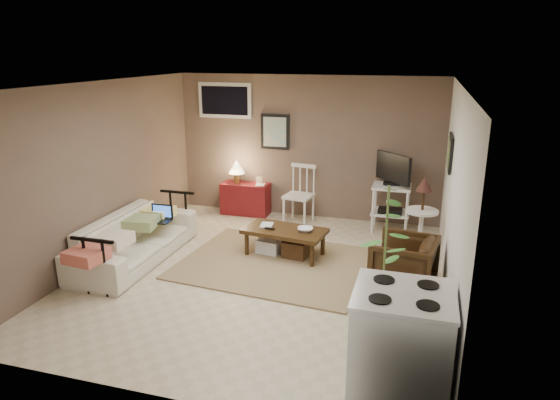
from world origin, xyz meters
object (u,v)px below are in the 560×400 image
(sofa, at_px, (134,231))
(side_table, at_px, (422,209))
(stove, at_px, (400,349))
(coffee_table, at_px, (284,240))
(potted_plant, at_px, (385,253))
(tv_stand, at_px, (392,191))
(armchair, at_px, (404,262))
(red_console, at_px, (245,196))
(spindle_chair, at_px, (299,196))

(sofa, xyz_separation_m, side_table, (3.74, 1.14, 0.31))
(sofa, xyz_separation_m, stove, (3.64, -1.98, 0.09))
(coffee_table, xyz_separation_m, sofa, (-1.93, -0.70, 0.18))
(coffee_table, bearing_deg, potted_plant, -45.30)
(tv_stand, distance_m, side_table, 1.13)
(side_table, distance_m, potted_plant, 1.97)
(armchair, distance_m, stove, 2.08)
(sofa, relative_size, potted_plant, 1.38)
(sofa, distance_m, potted_plant, 3.52)
(tv_stand, height_order, armchair, tv_stand)
(coffee_table, relative_size, armchair, 1.63)
(red_console, xyz_separation_m, spindle_chair, (1.02, -0.17, 0.12))
(sofa, xyz_separation_m, spindle_chair, (1.77, 2.16, 0.04))
(tv_stand, height_order, side_table, tv_stand)
(red_console, bearing_deg, tv_stand, -3.55)
(potted_plant, distance_m, stove, 1.25)
(tv_stand, distance_m, armchair, 2.11)
(side_table, bearing_deg, potted_plant, -100.03)
(tv_stand, bearing_deg, sofa, -146.39)
(sofa, bearing_deg, armchair, -88.34)
(coffee_table, xyz_separation_m, stove, (1.71, -2.67, 0.26))
(coffee_table, xyz_separation_m, side_table, (1.82, 0.45, 0.49))
(red_console, height_order, spindle_chair, spindle_chair)
(sofa, xyz_separation_m, armchair, (3.57, 0.10, -0.05))
(coffee_table, relative_size, stove, 1.18)
(coffee_table, height_order, spindle_chair, spindle_chair)
(tv_stand, xyz_separation_m, side_table, (0.48, -1.03, 0.06))
(sofa, relative_size, red_console, 2.22)
(red_console, bearing_deg, armchair, -38.20)
(spindle_chair, bearing_deg, coffee_table, -83.94)
(tv_stand, relative_size, potted_plant, 0.81)
(sofa, height_order, armchair, sofa)
(spindle_chair, height_order, armchair, spindle_chair)
(spindle_chair, bearing_deg, sofa, -129.34)
(potted_plant, bearing_deg, sofa, 166.86)
(red_console, relative_size, stove, 0.95)
(side_table, bearing_deg, red_console, 158.48)
(armchair, height_order, potted_plant, potted_plant)
(spindle_chair, height_order, tv_stand, tv_stand)
(red_console, xyz_separation_m, tv_stand, (2.52, -0.16, 0.33))
(sofa, bearing_deg, side_table, -72.99)
(spindle_chair, height_order, side_table, side_table)
(red_console, bearing_deg, stove, -56.09)
(coffee_table, distance_m, tv_stand, 2.04)
(side_table, height_order, armchair, side_table)
(armchair, xyz_separation_m, potted_plant, (-0.17, -0.90, 0.46))
(coffee_table, distance_m, sofa, 2.06)
(sofa, bearing_deg, spindle_chair, -39.34)
(armchair, bearing_deg, red_console, -118.98)
(coffee_table, distance_m, armchair, 1.75)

